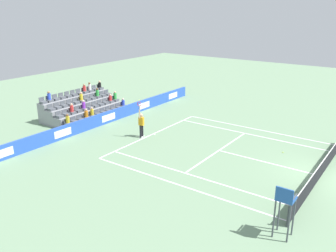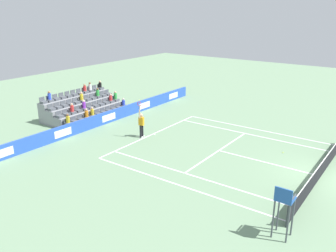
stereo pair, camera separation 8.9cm
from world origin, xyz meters
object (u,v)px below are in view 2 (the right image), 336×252
Objects in this scene: umpire_chair at (284,204)px; loose_tennis_ball at (283,152)px; tennis_player at (141,124)px; tennis_net at (322,168)px.

loose_tennis_ball is (-8.82, -2.86, -1.49)m from umpire_chair.
tennis_player is 1.22× the size of umpire_chair.
umpire_chair is at bearing 17.97° from loose_tennis_ball.
tennis_net is 176.03× the size of loose_tennis_ball.
umpire_chair is 34.41× the size of loose_tennis_ball.
loose_tennis_ball is at bearing 108.15° from tennis_player.
tennis_player reaches higher than umpire_chair.
tennis_player is (0.99, -12.16, 0.50)m from tennis_net.
tennis_net is 5.12× the size of umpire_chair.
umpire_chair is at bearing 64.68° from tennis_player.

